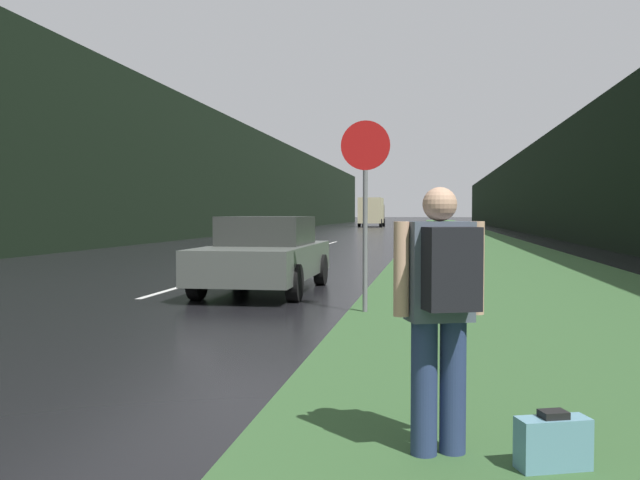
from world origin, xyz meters
TOP-DOWN VIEW (x-y plane):
  - grass_verge at (6.69, 40.00)m, footprint 6.00×240.00m
  - lane_stripe_c at (0.00, 12.20)m, footprint 0.12×3.00m
  - lane_stripe_d at (0.00, 19.20)m, footprint 0.12×3.00m
  - lane_stripe_e at (0.00, 26.20)m, footprint 0.12×3.00m
  - lane_stripe_f at (0.00, 33.20)m, footprint 0.12×3.00m
  - treeline_far_side at (-9.69, 50.00)m, footprint 2.00×140.00m
  - treeline_near_side at (12.69, 50.00)m, footprint 2.00×140.00m
  - stop_sign at (3.94, 9.74)m, footprint 0.71×0.07m
  - hitchhiker_with_backpack at (4.95, 3.97)m, footprint 0.53×0.48m
  - suitcase at (5.57, 3.86)m, footprint 0.43×0.28m
  - car_passing_near at (1.84, 12.17)m, footprint 1.87×4.28m
  - delivery_truck at (-1.84, 76.32)m, footprint 2.63×7.29m

SIDE VIEW (x-z plane):
  - lane_stripe_c at x=0.00m, z-range 0.00..0.01m
  - lane_stripe_d at x=0.00m, z-range 0.00..0.01m
  - lane_stripe_e at x=0.00m, z-range 0.00..0.01m
  - lane_stripe_f at x=0.00m, z-range 0.00..0.01m
  - grass_verge at x=6.69m, z-range 0.00..0.02m
  - suitcase at x=5.57m, z-range -0.01..0.33m
  - car_passing_near at x=1.84m, z-range 0.00..1.39m
  - hitchhiker_with_backpack at x=4.95m, z-range 0.12..1.72m
  - delivery_truck at x=-1.84m, z-range 0.08..3.31m
  - stop_sign at x=3.94m, z-range 0.34..3.13m
  - treeline_near_side at x=12.69m, z-range 0.00..6.31m
  - treeline_far_side at x=-9.69m, z-range 0.00..8.05m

